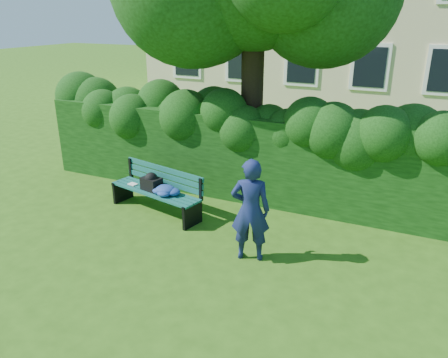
% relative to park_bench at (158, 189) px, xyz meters
% --- Properties ---
extents(ground, '(80.00, 80.00, 0.00)m').
position_rel_park_bench_xyz_m(ground, '(1.44, -0.61, -0.50)').
color(ground, '#305A13').
rests_on(ground, ground).
extents(hedge, '(10.00, 1.00, 1.80)m').
position_rel_park_bench_xyz_m(hedge, '(1.44, 1.59, 0.40)').
color(hedge, black).
rests_on(hedge, ground).
extents(park_bench, '(2.13, 0.99, 0.89)m').
position_rel_park_bench_xyz_m(park_bench, '(0.00, 0.00, 0.00)').
color(park_bench, '#10524B').
rests_on(park_bench, ground).
extents(man_reading, '(0.71, 0.57, 1.71)m').
position_rel_park_bench_xyz_m(man_reading, '(2.28, -0.86, 0.35)').
color(man_reading, '#172050').
rests_on(man_reading, ground).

